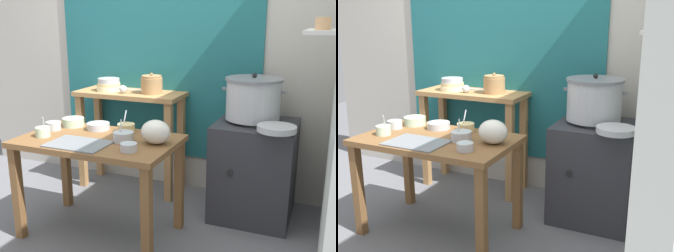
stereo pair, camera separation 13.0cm
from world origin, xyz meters
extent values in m
plane|color=slate|center=(0.00, 0.00, 0.00)|extent=(9.00, 9.00, 0.00)
cube|color=#B2ADA3|center=(0.10, 1.10, 1.30)|extent=(4.40, 0.10, 2.60)
cube|color=#1E6066|center=(-0.15, 1.04, 1.35)|extent=(1.90, 0.02, 2.10)
cube|color=silver|center=(1.25, 0.40, 1.45)|extent=(0.20, 0.56, 0.02)
cylinder|color=tan|center=(1.25, 0.26, 1.50)|extent=(0.09, 0.09, 0.07)
cylinder|color=#B7D1AD|center=(1.25, 0.40, 1.50)|extent=(0.08, 0.08, 0.08)
cube|color=brown|center=(-0.14, 0.00, 0.70)|extent=(1.10, 0.66, 0.04)
cube|color=brown|center=(-0.64, -0.28, 0.34)|extent=(0.06, 0.06, 0.68)
cube|color=brown|center=(0.36, -0.28, 0.34)|extent=(0.06, 0.06, 0.68)
cube|color=brown|center=(-0.64, 0.28, 0.34)|extent=(0.06, 0.06, 0.68)
cube|color=brown|center=(0.36, 0.28, 0.34)|extent=(0.06, 0.06, 0.68)
cube|color=#B27F4C|center=(-0.32, 0.83, 0.88)|extent=(0.96, 0.40, 0.04)
cube|color=#B27F4C|center=(-0.75, 0.68, 0.43)|extent=(0.06, 0.06, 0.86)
cube|color=#B27F4C|center=(0.11, 0.68, 0.43)|extent=(0.06, 0.06, 0.86)
cube|color=#B27F4C|center=(-0.75, 0.98, 0.43)|extent=(0.06, 0.06, 0.86)
cube|color=#B27F4C|center=(0.11, 0.98, 0.43)|extent=(0.06, 0.06, 0.86)
cube|color=#2D2D33|center=(0.83, 0.70, 0.38)|extent=(0.60, 0.60, 0.76)
cylinder|color=black|center=(0.83, 0.70, 0.77)|extent=(0.36, 0.36, 0.02)
cylinder|color=black|center=(0.71, 0.40, 0.45)|extent=(0.04, 0.02, 0.04)
cylinder|color=#B7BABF|center=(0.79, 0.72, 0.93)|extent=(0.41, 0.41, 0.30)
cylinder|color=slate|center=(0.79, 0.72, 1.09)|extent=(0.43, 0.43, 0.02)
sphere|color=black|center=(0.79, 0.72, 1.12)|extent=(0.04, 0.04, 0.04)
cube|color=slate|center=(0.57, 0.72, 1.00)|extent=(0.04, 0.02, 0.02)
cube|color=slate|center=(1.01, 0.72, 1.00)|extent=(0.04, 0.02, 0.02)
cylinder|color=#A37A4C|center=(-0.10, 0.83, 0.97)|extent=(0.19, 0.19, 0.13)
cylinder|color=#A37A4C|center=(-0.10, 0.83, 1.04)|extent=(0.17, 0.17, 0.02)
sphere|color=#A37A4C|center=(-0.10, 0.83, 1.07)|extent=(0.02, 0.02, 0.02)
cylinder|color=beige|center=(-0.51, 0.80, 0.92)|extent=(0.22, 0.22, 0.04)
cylinder|color=#E5C684|center=(-0.51, 0.80, 0.96)|extent=(0.20, 0.20, 0.03)
cylinder|color=#B7BABF|center=(-0.51, 0.80, 0.99)|extent=(0.19, 0.19, 0.04)
sphere|color=#B7BABF|center=(-0.34, 0.74, 0.94)|extent=(0.07, 0.07, 0.07)
cylinder|color=#B7BABF|center=(-0.21, 0.76, 0.94)|extent=(0.19, 0.03, 0.01)
cube|color=slate|center=(-0.18, -0.17, 0.72)|extent=(0.40, 0.28, 0.01)
ellipsoid|color=silver|center=(0.28, 0.04, 0.80)|extent=(0.20, 0.17, 0.16)
cylinder|color=#B7BABF|center=(1.01, 0.43, 0.80)|extent=(0.27, 0.27, 0.04)
cylinder|color=#B7BABF|center=(0.19, -0.17, 0.75)|extent=(0.11, 0.11, 0.05)
cylinder|color=#BFB28C|center=(0.19, -0.17, 0.77)|extent=(0.09, 0.09, 0.01)
cylinder|color=#B7BABF|center=(-0.57, 0.07, 0.75)|extent=(0.11, 0.11, 0.06)
cylinder|color=beige|center=(-0.57, 0.07, 0.78)|extent=(0.09, 0.09, 0.01)
cylinder|color=#B7D1AD|center=(-0.52, -0.11, 0.75)|extent=(0.10, 0.10, 0.07)
cylinder|color=#337238|center=(-0.52, -0.11, 0.78)|extent=(0.09, 0.09, 0.01)
cylinder|color=#B7BABF|center=(-0.51, -0.10, 0.80)|extent=(0.04, 0.07, 0.15)
cylinder|color=#E5C684|center=(-0.03, 0.22, 0.75)|extent=(0.13, 0.13, 0.06)
cylinder|color=#BFB28C|center=(-0.03, 0.22, 0.78)|extent=(0.11, 0.11, 0.01)
cylinder|color=#B7BABF|center=(-0.05, 0.22, 0.80)|extent=(0.01, 0.08, 0.16)
cylinder|color=#B7D1AD|center=(-0.49, 0.22, 0.75)|extent=(0.17, 0.17, 0.06)
cylinder|color=#BFB28C|center=(-0.49, 0.22, 0.78)|extent=(0.14, 0.14, 0.01)
cylinder|color=#B7BABF|center=(0.06, 0.00, 0.75)|extent=(0.14, 0.14, 0.07)
cylinder|color=beige|center=(0.06, 0.00, 0.78)|extent=(0.12, 0.12, 0.01)
cylinder|color=#B7BABF|center=(0.05, -0.01, 0.80)|extent=(0.03, 0.06, 0.15)
cylinder|color=#B7BABF|center=(-0.26, 0.20, 0.74)|extent=(0.17, 0.17, 0.05)
cylinder|color=maroon|center=(-0.26, 0.20, 0.76)|extent=(0.15, 0.15, 0.01)
camera|label=1|loc=(1.33, -2.31, 1.53)|focal=43.29mm
camera|label=2|loc=(1.45, -2.26, 1.53)|focal=43.29mm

